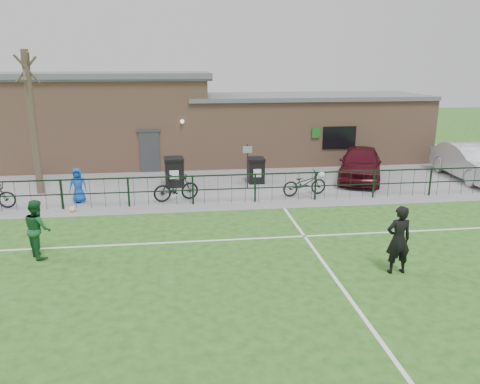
{
  "coord_description": "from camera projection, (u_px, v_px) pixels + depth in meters",
  "views": [
    {
      "loc": [
        -1.92,
        -9.95,
        5.51
      ],
      "look_at": [
        0.0,
        5.0,
        1.3
      ],
      "focal_mm": 35.0,
      "sensor_mm": 36.0,
      "label": 1
    }
  ],
  "objects": [
    {
      "name": "ground",
      "position": [
        267.0,
        300.0,
        11.22
      ],
      "size": [
        90.0,
        90.0,
        0.0
      ],
      "primitive_type": "plane",
      "color": "#235318",
      "rests_on": "ground"
    },
    {
      "name": "paving_strip",
      "position": [
        219.0,
        172.0,
        24.11
      ],
      "size": [
        34.0,
        13.0,
        0.02
      ],
      "primitive_type": "cube",
      "color": "slate",
      "rests_on": "ground"
    },
    {
      "name": "pitch_line_touch",
      "position": [
        231.0,
        205.0,
        18.67
      ],
      "size": [
        28.0,
        0.1,
        0.01
      ],
      "primitive_type": "cube",
      "color": "white",
      "rests_on": "ground"
    },
    {
      "name": "pitch_line_mid",
      "position": [
        244.0,
        239.0,
        15.04
      ],
      "size": [
        28.0,
        0.1,
        0.01
      ],
      "primitive_type": "cube",
      "color": "white",
      "rests_on": "ground"
    },
    {
      "name": "pitch_line_perp",
      "position": [
        347.0,
        294.0,
        11.46
      ],
      "size": [
        0.1,
        16.0,
        0.01
      ],
      "primitive_type": "cube",
      "color": "white",
      "rests_on": "ground"
    },
    {
      "name": "perimeter_fence",
      "position": [
        230.0,
        189.0,
        18.7
      ],
      "size": [
        28.0,
        0.1,
        1.2
      ],
      "primitive_type": "cube",
      "color": "black",
      "rests_on": "ground"
    },
    {
      "name": "bare_tree",
      "position": [
        33.0,
        124.0,
        19.46
      ],
      "size": [
        0.3,
        0.3,
        6.0
      ],
      "primitive_type": "cylinder",
      "color": "#46372A",
      "rests_on": "ground"
    },
    {
      "name": "wheelie_bin_left",
      "position": [
        174.0,
        173.0,
        21.26
      ],
      "size": [
        0.88,
        0.99,
        1.23
      ],
      "primitive_type": "cube",
      "rotation": [
        0.0,
        0.0,
        0.08
      ],
      "color": "black",
      "rests_on": "paving_strip"
    },
    {
      "name": "wheelie_bin_right",
      "position": [
        256.0,
        171.0,
        21.89
      ],
      "size": [
        0.72,
        0.82,
        1.09
      ],
      "primitive_type": "cube",
      "rotation": [
        0.0,
        0.0,
        -0.0
      ],
      "color": "black",
      "rests_on": "paving_strip"
    },
    {
      "name": "sign_post",
      "position": [
        247.0,
        166.0,
        20.78
      ],
      "size": [
        0.07,
        0.07,
        2.0
      ],
      "primitive_type": "cylinder",
      "rotation": [
        0.0,
        0.0,
        0.19
      ],
      "color": "black",
      "rests_on": "paving_strip"
    },
    {
      "name": "car_maroon",
      "position": [
        360.0,
        163.0,
        22.32
      ],
      "size": [
        3.59,
        5.07,
        1.6
      ],
      "primitive_type": "imported",
      "rotation": [
        0.0,
        0.0,
        -0.4
      ],
      "color": "#440C16",
      "rests_on": "paving_strip"
    },
    {
      "name": "car_silver",
      "position": [
        471.0,
        162.0,
        22.48
      ],
      "size": [
        2.06,
        5.18,
        1.68
      ],
      "primitive_type": "imported",
      "rotation": [
        0.0,
        0.0,
        -0.06
      ],
      "color": "#A6A8AD",
      "rests_on": "paving_strip"
    },
    {
      "name": "bicycle_d",
      "position": [
        176.0,
        187.0,
        18.99
      ],
      "size": [
        1.94,
        0.98,
        1.12
      ],
      "primitive_type": "imported",
      "rotation": [
        0.0,
        0.0,
        1.83
      ],
      "color": "black",
      "rests_on": "paving_strip"
    },
    {
      "name": "bicycle_e",
      "position": [
        304.0,
        183.0,
        19.78
      ],
      "size": [
        2.07,
        1.06,
        1.04
      ],
      "primitive_type": "imported",
      "rotation": [
        0.0,
        0.0,
        1.77
      ],
      "color": "black",
      "rests_on": "paving_strip"
    },
    {
      "name": "spectator_child",
      "position": [
        78.0,
        185.0,
        18.72
      ],
      "size": [
        0.69,
        0.45,
        1.41
      ],
      "primitive_type": "imported",
      "rotation": [
        0.0,
        0.0,
        0.0
      ],
      "color": "blue",
      "rests_on": "paving_strip"
    },
    {
      "name": "goalkeeper_kick",
      "position": [
        397.0,
        238.0,
        12.46
      ],
      "size": [
        1.76,
        3.17,
        2.18
      ],
      "color": "black",
      "rests_on": "ground"
    },
    {
      "name": "outfield_player",
      "position": [
        38.0,
        229.0,
        13.5
      ],
      "size": [
        0.99,
        1.05,
        1.72
      ],
      "primitive_type": "imported",
      "rotation": [
        0.0,
        0.0,
        2.13
      ],
      "color": "#195729",
      "rests_on": "ground"
    },
    {
      "name": "ball_ground",
      "position": [
        73.0,
        209.0,
        17.69
      ],
      "size": [
        0.24,
        0.24,
        0.24
      ],
      "primitive_type": "sphere",
      "color": "white",
      "rests_on": "ground"
    },
    {
      "name": "clubhouse",
      "position": [
        198.0,
        122.0,
        26.27
      ],
      "size": [
        24.25,
        5.4,
        4.96
      ],
      "color": "#A97B5E",
      "rests_on": "ground"
    }
  ]
}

